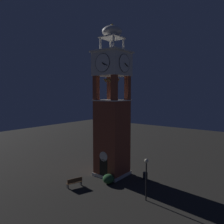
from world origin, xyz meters
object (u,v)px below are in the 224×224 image
at_px(park_bench, 74,182).
at_px(trash_bin, 145,176).
at_px(lamp_post, 146,172).
at_px(clock_tower, 112,114).

distance_m(park_bench, trash_bin, 7.79).
xyz_separation_m(park_bench, lamp_post, (7.19, 1.90, 2.16)).
relative_size(clock_tower, park_bench, 10.45).
bearing_deg(park_bench, clock_tower, 78.81).
height_order(park_bench, trash_bin, park_bench).
height_order(park_bench, lamp_post, lamp_post).
height_order(clock_tower, park_bench, clock_tower).
xyz_separation_m(clock_tower, trash_bin, (3.79, 1.14, -6.78)).
bearing_deg(lamp_post, clock_tower, 153.29).
relative_size(lamp_post, trash_bin, 4.75).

